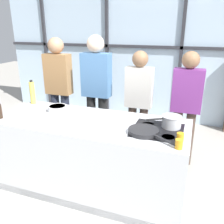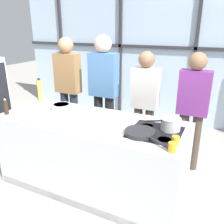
% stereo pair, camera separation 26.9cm
% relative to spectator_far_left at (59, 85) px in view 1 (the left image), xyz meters
% --- Properties ---
extents(ground_plane, '(18.00, 18.00, 0.00)m').
position_rel_spectator_far_left_xyz_m(ground_plane, '(1.00, -0.98, -1.03)').
color(ground_plane, '#ADA89E').
extents(back_window_wall, '(6.40, 0.10, 2.80)m').
position_rel_spectator_far_left_xyz_m(back_window_wall, '(1.00, 1.65, 0.38)').
color(back_window_wall, silver).
rests_on(back_window_wall, ground_plane).
extents(demo_island, '(2.23, 0.87, 0.91)m').
position_rel_spectator_far_left_xyz_m(demo_island, '(1.00, -0.98, -0.57)').
color(demo_island, silver).
rests_on(demo_island, ground_plane).
extents(spectator_far_left, '(0.42, 0.25, 1.77)m').
position_rel_spectator_far_left_xyz_m(spectator_far_left, '(0.00, 0.00, 0.00)').
color(spectator_far_left, '#232838').
rests_on(spectator_far_left, ground_plane).
extents(spectator_center_left, '(0.44, 0.25, 1.82)m').
position_rel_spectator_far_left_xyz_m(spectator_center_left, '(0.67, -0.00, 0.02)').
color(spectator_center_left, black).
rests_on(spectator_center_left, ground_plane).
extents(spectator_center_right, '(0.39, 0.23, 1.62)m').
position_rel_spectator_far_left_xyz_m(spectator_center_right, '(1.34, 0.00, -0.09)').
color(spectator_center_right, '#47382D').
rests_on(spectator_center_right, ground_plane).
extents(spectator_far_right, '(0.40, 0.23, 1.64)m').
position_rel_spectator_far_left_xyz_m(spectator_far_right, '(2.00, -0.00, -0.08)').
color(spectator_far_right, '#47382D').
rests_on(spectator_far_right, ground_plane).
extents(frying_pan, '(0.50, 0.38, 0.04)m').
position_rel_spectator_far_left_xyz_m(frying_pan, '(1.66, -1.11, -0.09)').
color(frying_pan, '#232326').
rests_on(frying_pan, demo_island).
extents(saucepan, '(0.36, 0.26, 0.13)m').
position_rel_spectator_far_left_xyz_m(saucepan, '(1.90, -0.85, -0.04)').
color(saucepan, silver).
rests_on(saucepan, demo_island).
extents(white_plate, '(0.28, 0.28, 0.01)m').
position_rel_spectator_far_left_xyz_m(white_plate, '(0.51, -1.03, -0.11)').
color(white_plate, white).
rests_on(white_plate, demo_island).
extents(mixing_bowl, '(0.24, 0.24, 0.07)m').
position_rel_spectator_far_left_xyz_m(mixing_bowl, '(0.48, -0.83, -0.07)').
color(mixing_bowl, silver).
rests_on(mixing_bowl, demo_island).
extents(oil_bottle, '(0.07, 0.07, 0.33)m').
position_rel_spectator_far_left_xyz_m(oil_bottle, '(-0.01, -0.66, 0.05)').
color(oil_bottle, '#E0CC4C').
rests_on(oil_bottle, demo_island).
extents(pepper_grinder, '(0.05, 0.05, 0.20)m').
position_rel_spectator_far_left_xyz_m(pepper_grinder, '(-0.02, -1.26, -0.02)').
color(pepper_grinder, '#332319').
rests_on(pepper_grinder, demo_island).
extents(juice_glass_near, '(0.07, 0.07, 0.09)m').
position_rel_spectator_far_left_xyz_m(juice_glass_near, '(2.01, -1.31, -0.07)').
color(juice_glass_near, orange).
rests_on(juice_glass_near, demo_island).
extents(juice_glass_far, '(0.07, 0.07, 0.09)m').
position_rel_spectator_far_left_xyz_m(juice_glass_far, '(2.01, -1.17, -0.07)').
color(juice_glass_far, orange).
rests_on(juice_glass_far, demo_island).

